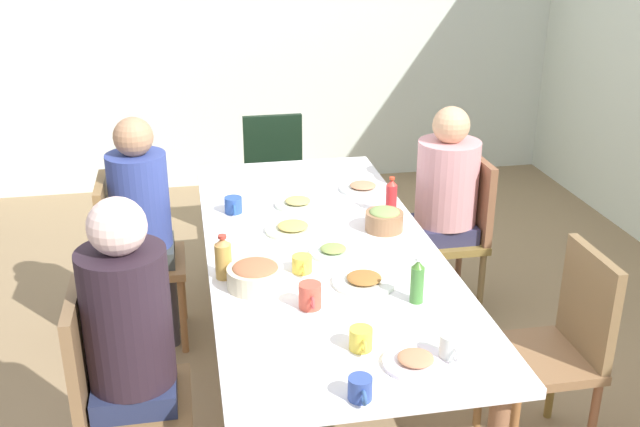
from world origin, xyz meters
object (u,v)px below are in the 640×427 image
at_px(chair_4, 560,341).
at_px(cup_2, 361,339).
at_px(plate_4, 293,228).
at_px(bottle_0, 417,281).
at_px(plate_0, 298,203).
at_px(plate_1, 364,281).
at_px(cup_4, 360,389).
at_px(chair_1, 129,252).
at_px(bowl_0, 255,275).
at_px(plate_2, 363,188).
at_px(person_1, 143,213).
at_px(cup_5, 451,348).
at_px(plate_5, 333,251).
at_px(chair_0, 276,178).
at_px(cup_3, 302,264).
at_px(chair_2, 458,227).
at_px(cup_1, 233,205).
at_px(bottle_2, 391,197).
at_px(plate_3, 416,361).
at_px(person_3, 132,330).
at_px(dining_table, 320,258).
at_px(bottle_1, 223,258).
at_px(chair_3, 113,389).
at_px(cup_0, 310,296).

height_order(chair_4, cup_2, chair_4).
distance_m(plate_4, bottle_0, 0.83).
bearing_deg(plate_0, plate_4, -13.24).
xyz_separation_m(plate_1, cup_4, (0.73, -0.19, 0.02)).
distance_m(chair_1, bowl_0, 1.12).
bearing_deg(chair_4, plate_2, -156.48).
bearing_deg(person_1, cup_5, 33.89).
distance_m(plate_5, bottle_0, 0.52).
height_order(chair_0, bowl_0, chair_0).
bearing_deg(cup_3, chair_2, 129.93).
distance_m(plate_1, cup_1, 0.95).
height_order(chair_1, bottle_0, bottle_0).
height_order(plate_1, bottle_0, bottle_0).
bearing_deg(chair_2, cup_3, -50.07).
relative_size(chair_4, cup_3, 7.56).
distance_m(chair_1, plate_0, 0.90).
bearing_deg(chair_4, bottle_2, -151.44).
bearing_deg(plate_5, plate_2, 157.15).
xyz_separation_m(plate_3, cup_5, (-0.01, 0.12, 0.03)).
xyz_separation_m(plate_0, bowl_0, (0.82, -0.30, 0.04)).
bearing_deg(cup_2, person_3, -108.78).
relative_size(dining_table, cup_2, 20.38).
bearing_deg(chair_2, dining_table, -56.15).
bearing_deg(dining_table, chair_0, 180.00).
distance_m(plate_0, cup_2, 1.33).
xyz_separation_m(plate_5, cup_2, (0.75, -0.06, 0.03)).
bearing_deg(bottle_1, chair_0, 166.27).
relative_size(plate_0, plate_2, 0.93).
bearing_deg(plate_3, cup_2, -129.30).
bearing_deg(chair_2, plate_1, -38.20).
relative_size(plate_2, cup_3, 2.10).
relative_size(person_1, chair_4, 1.35).
relative_size(chair_2, cup_1, 7.40).
height_order(chair_3, plate_3, chair_3).
xyz_separation_m(plate_0, plate_2, (-0.16, 0.37, 0.00)).
height_order(plate_2, cup_1, cup_1).
bearing_deg(person_3, chair_1, -175.68).
bearing_deg(dining_table, cup_5, 14.93).
distance_m(person_3, cup_0, 0.66).
bearing_deg(plate_1, bowl_0, -97.37).
xyz_separation_m(person_3, plate_5, (-0.48, 0.83, 0.01)).
distance_m(chair_3, cup_0, 0.80).
relative_size(cup_0, cup_1, 1.00).
bearing_deg(plate_5, person_3, -59.72).
xyz_separation_m(plate_1, plate_5, (-0.29, -0.07, 0.00)).
height_order(bowl_0, bottle_0, bottle_0).
xyz_separation_m(person_3, bowl_0, (-0.25, 0.47, 0.05)).
distance_m(plate_1, cup_2, 0.47).
xyz_separation_m(chair_0, cup_4, (2.69, -0.09, 0.28)).
distance_m(cup_3, cup_5, 0.82).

